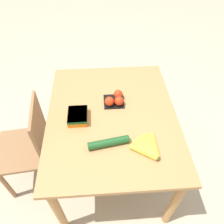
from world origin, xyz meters
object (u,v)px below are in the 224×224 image
banana_bunch (148,148)px  carrot_bag (78,116)px  cucumber_near (109,143)px  chair (29,146)px  tomato_pack (115,99)px

banana_bunch → carrot_bag: bearing=57.2°
carrot_bag → cucumber_near: bearing=-139.1°
chair → banana_bunch: chair is taller
tomato_pack → cucumber_near: tomato_pack is taller
tomato_pack → carrot_bag: 0.31m
chair → carrot_bag: size_ratio=5.43×
banana_bunch → tomato_pack: tomato_pack is taller
tomato_pack → carrot_bag: (-0.15, 0.28, -0.00)m
chair → banana_bunch: (-0.29, -0.88, 0.32)m
carrot_bag → cucumber_near: 0.31m
chair → banana_bunch: size_ratio=4.47×
chair → cucumber_near: (-0.23, -0.63, 0.32)m
chair → cucumber_near: chair is taller
banana_bunch → tomato_pack: (0.44, 0.18, 0.02)m
tomato_pack → cucumber_near: (-0.38, 0.07, -0.01)m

